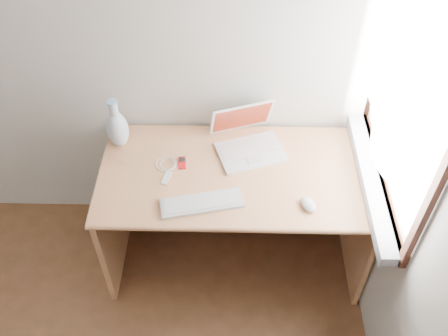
{
  "coord_description": "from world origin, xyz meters",
  "views": [
    {
      "loc": [
        1.0,
        -0.35,
        2.6
      ],
      "look_at": [
        0.97,
        1.35,
        0.8
      ],
      "focal_mm": 40.0,
      "sensor_mm": 36.0,
      "label": 1
    }
  ],
  "objects_px": {
    "external_keyboard": "(202,203)",
    "laptop": "(251,140)",
    "vase": "(117,128)",
    "desk": "(236,187)"
  },
  "relations": [
    {
      "from": "vase",
      "to": "desk",
      "type": "bearing_deg",
      "value": -9.66
    },
    {
      "from": "desk",
      "to": "laptop",
      "type": "height_order",
      "value": "laptop"
    },
    {
      "from": "external_keyboard",
      "to": "laptop",
      "type": "bearing_deg",
      "value": 46.5
    },
    {
      "from": "desk",
      "to": "vase",
      "type": "relative_size",
      "value": 4.73
    },
    {
      "from": "laptop",
      "to": "vase",
      "type": "bearing_deg",
      "value": 160.65
    },
    {
      "from": "laptop",
      "to": "external_keyboard",
      "type": "bearing_deg",
      "value": -139.78
    },
    {
      "from": "external_keyboard",
      "to": "desk",
      "type": "bearing_deg",
      "value": 48.66
    },
    {
      "from": "vase",
      "to": "external_keyboard",
      "type": "bearing_deg",
      "value": -41.35
    },
    {
      "from": "laptop",
      "to": "external_keyboard",
      "type": "relative_size",
      "value": 0.96
    },
    {
      "from": "vase",
      "to": "laptop",
      "type": "bearing_deg",
      "value": -0.56
    }
  ]
}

